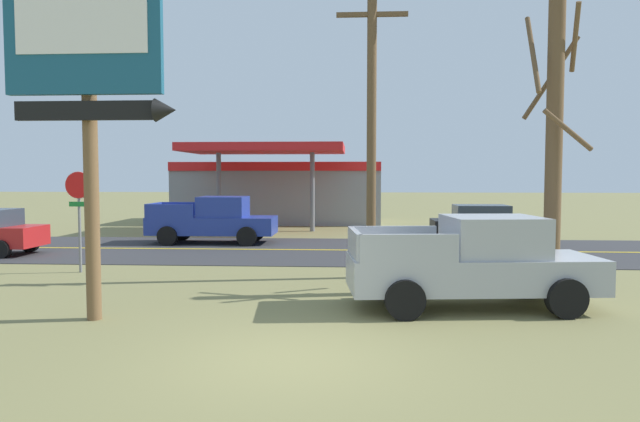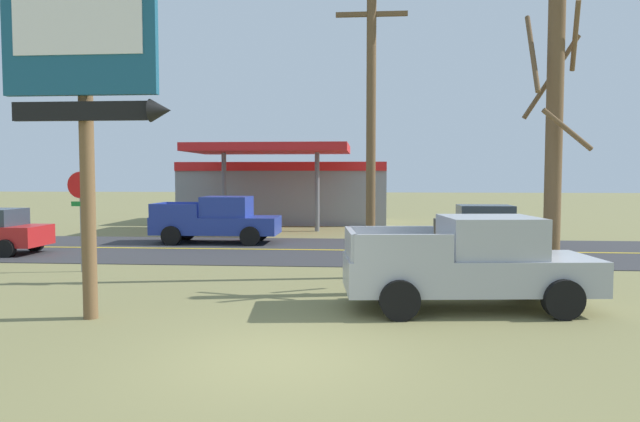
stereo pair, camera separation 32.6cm
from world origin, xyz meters
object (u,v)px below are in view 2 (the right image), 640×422
object	(u,v)px
pickup_silver_parked_on_lawn	(471,263)
pickup_blue_on_road	(218,220)
bare_tree	(554,139)
gas_station	(286,190)
motel_sign	(85,75)
utility_pole	(371,112)
stop_sign	(81,203)
car_black_mid_lane	(488,225)

from	to	relation	value
pickup_silver_parked_on_lawn	pickup_blue_on_road	world-z (taller)	same
pickup_silver_parked_on_lawn	bare_tree	bearing A→B (deg)	42.92
gas_station	pickup_silver_parked_on_lawn	bearing A→B (deg)	-72.38
pickup_silver_parked_on_lawn	pickup_blue_on_road	bearing A→B (deg)	126.70
motel_sign	bare_tree	size ratio (longest dim) A/B	0.96
utility_pole	stop_sign	bearing A→B (deg)	177.76
bare_tree	gas_station	world-z (taller)	bare_tree
gas_station	pickup_silver_parked_on_lawn	xyz separation A→B (m)	(7.13, -22.46, -0.98)
pickup_blue_on_road	bare_tree	bearing A→B (deg)	-40.45
pickup_blue_on_road	stop_sign	bearing A→B (deg)	-106.13
stop_sign	pickup_blue_on_road	bearing A→B (deg)	73.87
motel_sign	stop_sign	distance (m)	6.80
motel_sign	car_black_mid_lane	size ratio (longest dim) A/B	1.63
gas_station	utility_pole	bearing A→B (deg)	-75.12
pickup_silver_parked_on_lawn	motel_sign	bearing A→B (deg)	-168.00
motel_sign	pickup_blue_on_road	xyz separation A→B (m)	(-0.82, 12.90, -3.78)
motel_sign	gas_station	world-z (taller)	motel_sign
motel_sign	gas_station	size ratio (longest dim) A/B	0.57
stop_sign	pickup_silver_parked_on_lawn	bearing A→B (deg)	-20.17
gas_station	car_black_mid_lane	world-z (taller)	gas_station
bare_tree	gas_station	size ratio (longest dim) A/B	0.59
motel_sign	utility_pole	xyz separation A→B (m)	(5.48, 5.16, -0.18)
utility_pole	car_black_mid_lane	world-z (taller)	utility_pole
gas_station	car_black_mid_lane	distance (m)	14.89
stop_sign	gas_station	size ratio (longest dim) A/B	0.25
stop_sign	utility_pole	bearing A→B (deg)	-2.24
car_black_mid_lane	motel_sign	bearing A→B (deg)	-128.43
gas_station	motel_sign	bearing A→B (deg)	-91.09
pickup_silver_parked_on_lawn	pickup_blue_on_road	xyz separation A→B (m)	(-8.41, 11.28, 0.00)
motel_sign	stop_sign	world-z (taller)	motel_sign
motel_sign	stop_sign	size ratio (longest dim) A/B	2.32
utility_pole	gas_station	distance (m)	19.74
stop_sign	car_black_mid_lane	bearing A→B (deg)	29.30
utility_pole	gas_station	world-z (taller)	utility_pole
motel_sign	bare_tree	distance (m)	10.64
motel_sign	bare_tree	world-z (taller)	bare_tree
utility_pole	pickup_blue_on_road	size ratio (longest dim) A/B	1.63
stop_sign	car_black_mid_lane	world-z (taller)	stop_sign
stop_sign	bare_tree	bearing A→B (deg)	-7.67
motel_sign	utility_pole	world-z (taller)	utility_pole
utility_pole	pickup_blue_on_road	distance (m)	10.61
pickup_silver_parked_on_lawn	car_black_mid_lane	bearing A→B (deg)	76.82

